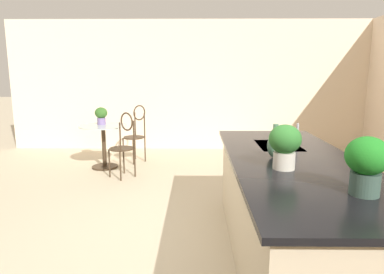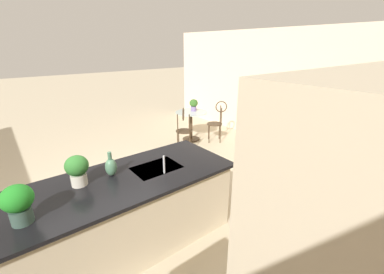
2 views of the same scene
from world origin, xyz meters
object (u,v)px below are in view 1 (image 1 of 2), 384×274
bistro_table (104,142)px  chair_near_window (124,142)px  potted_plant_counter_near (285,144)px  potted_plant_on_table (101,115)px  vase_on_counter (275,145)px  chair_by_island (136,131)px  potted_plant_counter_far (367,162)px

bistro_table → chair_near_window: 0.75m
chair_near_window → potted_plant_counter_near: (2.70, 1.78, 0.54)m
chair_near_window → potted_plant_on_table: 0.94m
vase_on_counter → bistro_table: bearing=-142.4°
chair_by_island → vase_on_counter: (3.37, 1.77, 0.46)m
vase_on_counter → potted_plant_counter_near: bearing=-1.5°
potted_plant_counter_near → chair_by_island: bearing=-154.7°
chair_by_island → potted_plant_on_table: bearing=-59.3°
potted_plant_on_table → potted_plant_counter_near: size_ratio=0.89×
chair_by_island → potted_plant_on_table: chair_by_island is taller
chair_near_window → potted_plant_on_table: chair_near_window is taller
chair_near_window → potted_plant_counter_far: (3.25, 2.11, 0.55)m
bistro_table → potted_plant_counter_far: bearing=34.0°
chair_near_window → vase_on_counter: bearing=37.3°
bistro_table → potted_plant_counter_near: 4.02m
potted_plant_on_table → potted_plant_counter_far: bearing=33.7°
bistro_table → chair_near_window: chair_near_window is taller
potted_plant_counter_near → vase_on_counter: 0.36m
chair_by_island → vase_on_counter: bearing=27.7°
bistro_table → chair_near_window: (0.58, 0.47, 0.13)m
chair_by_island → potted_plant_counter_far: potted_plant_counter_far is taller
chair_near_window → potted_plant_counter_far: bearing=33.1°
chair_near_window → potted_plant_counter_near: bearing=33.4°
bistro_table → vase_on_counter: vase_on_counter is taller
chair_by_island → potted_plant_on_table: (0.32, -0.54, 0.34)m
potted_plant_counter_far → vase_on_counter: 0.96m
potted_plant_counter_far → chair_near_window: bearing=-146.9°
potted_plant_counter_far → vase_on_counter: bearing=-160.0°
potted_plant_counter_near → potted_plant_counter_far: bearing=31.5°
bistro_table → vase_on_counter: 3.74m
chair_near_window → vase_on_counter: vase_on_counter is taller
bistro_table → potted_plant_counter_far: size_ratio=2.28×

